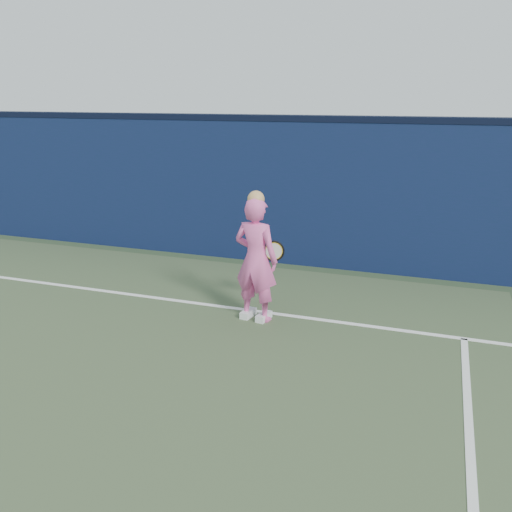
% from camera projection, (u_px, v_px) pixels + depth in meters
% --- Properties ---
extents(backstop_wall, '(24.00, 0.40, 2.50)m').
position_uv_depth(backstop_wall, '(197.00, 188.00, 10.17)').
color(backstop_wall, '#0D1B3B').
rests_on(backstop_wall, ground).
extents(wall_cap, '(24.00, 0.42, 0.10)m').
position_uv_depth(wall_cap, '(194.00, 117.00, 9.79)').
color(wall_cap, black).
rests_on(wall_cap, backstop_wall).
extents(player, '(0.67, 0.50, 1.76)m').
position_uv_depth(player, '(256.00, 259.00, 7.15)').
color(player, pink).
rests_on(player, ground).
extents(racket, '(0.57, 0.14, 0.30)m').
position_uv_depth(racket, '(272.00, 251.00, 7.55)').
color(racket, black).
rests_on(racket, ground).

